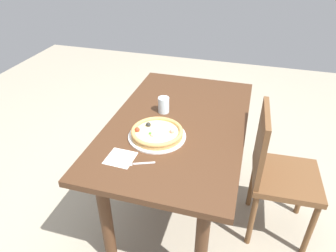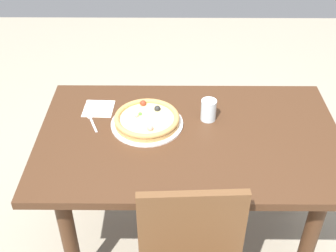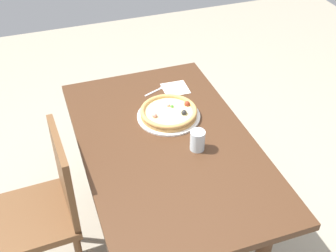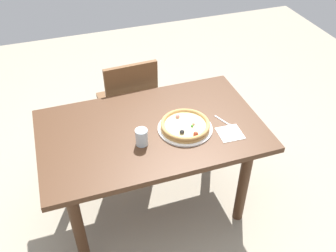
# 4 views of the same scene
# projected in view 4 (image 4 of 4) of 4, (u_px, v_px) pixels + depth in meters

# --- Properties ---
(ground_plane) EXTENTS (6.00, 6.00, 0.00)m
(ground_plane) POSITION_uv_depth(u_px,v_px,m) (154.00, 206.00, 2.72)
(ground_plane) COLOR #9E937F
(dining_table) EXTENTS (1.34, 0.82, 0.74)m
(dining_table) POSITION_uv_depth(u_px,v_px,m) (152.00, 142.00, 2.32)
(dining_table) COLOR #472B19
(dining_table) RESTS_ON ground
(chair_near) EXTENTS (0.42, 0.42, 0.89)m
(chair_near) POSITION_uv_depth(u_px,v_px,m) (129.00, 103.00, 2.86)
(chair_near) COLOR brown
(chair_near) RESTS_ON ground
(plate) EXTENTS (0.33, 0.33, 0.01)m
(plate) POSITION_uv_depth(u_px,v_px,m) (185.00, 128.00, 2.24)
(plate) COLOR white
(plate) RESTS_ON dining_table
(pizza) EXTENTS (0.30, 0.30, 0.05)m
(pizza) POSITION_uv_depth(u_px,v_px,m) (185.00, 125.00, 2.22)
(pizza) COLOR tan
(pizza) RESTS_ON plate
(fork) EXTENTS (0.08, 0.16, 0.00)m
(fork) POSITION_uv_depth(u_px,v_px,m) (226.00, 123.00, 2.28)
(fork) COLOR silver
(fork) RESTS_ON dining_table
(drinking_glass) EXTENTS (0.07, 0.07, 0.10)m
(drinking_glass) POSITION_uv_depth(u_px,v_px,m) (142.00, 137.00, 2.11)
(drinking_glass) COLOR silver
(drinking_glass) RESTS_ON dining_table
(napkin) EXTENTS (0.15, 0.15, 0.00)m
(napkin) POSITION_uv_depth(u_px,v_px,m) (230.00, 133.00, 2.21)
(napkin) COLOR white
(napkin) RESTS_ON dining_table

